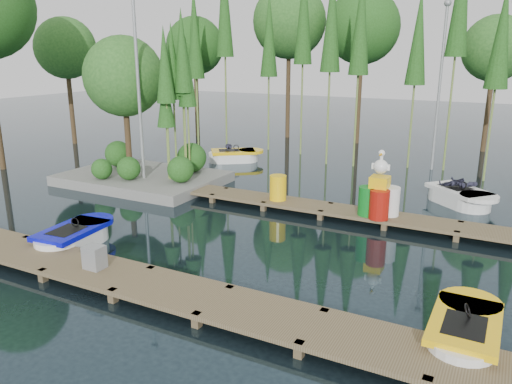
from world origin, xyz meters
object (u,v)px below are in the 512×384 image
at_px(island, 137,103).
at_px(utility_cabinet, 94,257).
at_px(boat_blue, 74,237).
at_px(yellow_barrel, 278,188).
at_px(drum_cluster, 379,197).
at_px(boat_yellow_far, 234,156).

relative_size(island, utility_cabinet, 12.41).
xyz_separation_m(boat_blue, yellow_barrel, (3.48, 5.71, 0.47)).
relative_size(utility_cabinet, drum_cluster, 0.27).
height_order(island, boat_yellow_far, island).
height_order(boat_yellow_far, utility_cabinet, boat_yellow_far).
bearing_deg(boat_blue, yellow_barrel, 53.33).
height_order(boat_blue, boat_yellow_far, boat_yellow_far).
relative_size(boat_blue, boat_yellow_far, 0.93).
relative_size(boat_yellow_far, utility_cabinet, 5.26).
bearing_deg(boat_yellow_far, yellow_barrel, -64.15).
height_order(utility_cabinet, yellow_barrel, yellow_barrel).
height_order(utility_cabinet, drum_cluster, drum_cluster).
distance_m(island, yellow_barrel, 7.08).
distance_m(island, utility_cabinet, 9.72).
distance_m(utility_cabinet, drum_cluster, 8.40).
bearing_deg(island, boat_blue, -64.43).
bearing_deg(utility_cabinet, island, 123.67).
relative_size(boat_blue, utility_cabinet, 4.88).
bearing_deg(drum_cluster, boat_yellow_far, 145.13).
bearing_deg(island, boat_yellow_far, 73.08).
distance_m(utility_cabinet, yellow_barrel, 7.14).
relative_size(utility_cabinet, yellow_barrel, 0.64).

